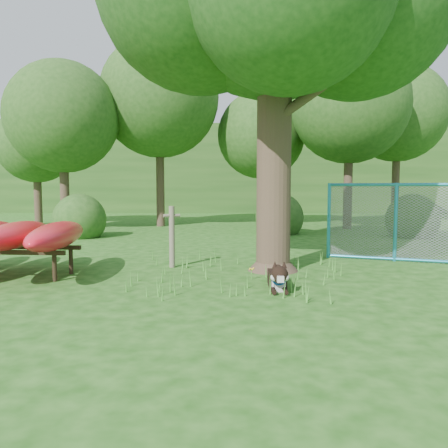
{
  "coord_description": "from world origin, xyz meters",
  "views": [
    {
      "loc": [
        0.49,
        -7.29,
        1.7
      ],
      "look_at": [
        0.2,
        1.2,
        1.0
      ],
      "focal_mm": 35.0,
      "sensor_mm": 36.0,
      "label": 1
    }
  ],
  "objects": [
    {
      "name": "shrub_mid",
      "position": [
        2.0,
        9.0,
        0.0
      ],
      "size": [
        1.8,
        1.8,
        1.8
      ],
      "primitive_type": "sphere",
      "color": "#234C18",
      "rests_on": "ground"
    },
    {
      "name": "bg_tree_f",
      "position": [
        -9.0,
        13.0,
        3.73
      ],
      "size": [
        3.6,
        3.6,
        5.55
      ],
      "color": "#3C2C20",
      "rests_on": "ground"
    },
    {
      "name": "ground",
      "position": [
        0.0,
        0.0,
        0.0
      ],
      "size": [
        80.0,
        80.0,
        0.0
      ],
      "primitive_type": "plane",
      "color": "#184C0F",
      "rests_on": "ground"
    },
    {
      "name": "bg_tree_a",
      "position": [
        -6.5,
        10.0,
        4.48
      ],
      "size": [
        4.4,
        4.4,
        6.7
      ],
      "color": "#3C2C20",
      "rests_on": "ground"
    },
    {
      "name": "husky_dog",
      "position": [
        1.15,
        -0.03,
        0.19
      ],
      "size": [
        0.3,
        1.2,
        0.53
      ],
      "rotation": [
        0.0,
        0.0,
        0.0
      ],
      "color": "black",
      "rests_on": "ground"
    },
    {
      "name": "wooden_post",
      "position": [
        -0.94,
        1.94,
        0.7
      ],
      "size": [
        0.35,
        0.21,
        1.32
      ],
      "rotation": [
        0.0,
        0.0,
        0.43
      ],
      "color": "#645C4B",
      "rests_on": "ground"
    },
    {
      "name": "shrub_left",
      "position": [
        -5.0,
        7.5,
        0.0
      ],
      "size": [
        1.8,
        1.8,
        1.8
      ],
      "primitive_type": "sphere",
      "color": "#234C18",
      "rests_on": "ground"
    },
    {
      "name": "fence_section",
      "position": [
        4.12,
        2.9,
        0.91
      ],
      "size": [
        2.97,
        1.09,
        3.03
      ],
      "rotation": [
        0.0,
        0.0,
        -0.33
      ],
      "color": "teal",
      "rests_on": "ground"
    },
    {
      "name": "bg_tree_e",
      "position": [
        8.0,
        14.0,
        5.23
      ],
      "size": [
        4.6,
        4.6,
        7.55
      ],
      "color": "#3C2C20",
      "rests_on": "ground"
    },
    {
      "name": "bg_tree_c",
      "position": [
        1.5,
        13.0,
        4.11
      ],
      "size": [
        4.0,
        4.0,
        6.12
      ],
      "color": "#3C2C20",
      "rests_on": "ground"
    },
    {
      "name": "wooded_hillside",
      "position": [
        0.0,
        28.0,
        3.0
      ],
      "size": [
        80.0,
        12.0,
        6.0
      ],
      "primitive_type": "cube",
      "color": "#234C18",
      "rests_on": "ground"
    },
    {
      "name": "wildflower_clump",
      "position": [
        0.73,
        0.75,
        0.18
      ],
      "size": [
        0.1,
        0.1,
        0.22
      ],
      "rotation": [
        0.0,
        0.0,
        -0.07
      ],
      "color": "#4A9A32",
      "rests_on": "ground"
    },
    {
      "name": "bg_tree_b",
      "position": [
        -3.0,
        12.0,
        5.61
      ],
      "size": [
        5.2,
        5.2,
        8.22
      ],
      "color": "#3C2C20",
      "rests_on": "ground"
    },
    {
      "name": "shrub_right",
      "position": [
        6.5,
        8.0,
        0.0
      ],
      "size": [
        1.8,
        1.8,
        1.8
      ],
      "primitive_type": "sphere",
      "color": "#234C18",
      "rests_on": "ground"
    },
    {
      "name": "bg_tree_d",
      "position": [
        5.0,
        11.0,
        5.08
      ],
      "size": [
        4.8,
        4.8,
        7.5
      ],
      "color": "#3C2C20",
      "rests_on": "ground"
    }
  ]
}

